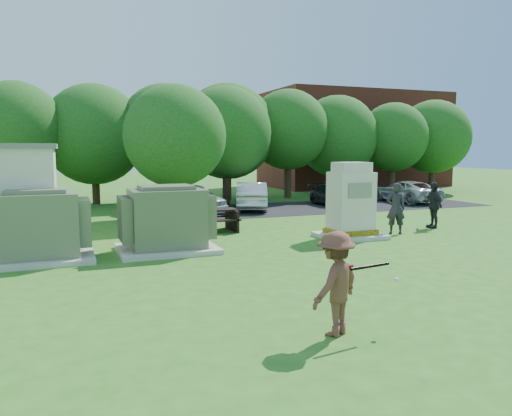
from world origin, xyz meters
name	(u,v)px	position (x,y,z in m)	size (l,w,h in m)	color
ground	(313,277)	(0.00, 0.00, 0.00)	(120.00, 120.00, 0.00)	#2D6619
brick_building	(353,140)	(18.00, 27.00, 4.00)	(15.00, 8.00, 8.00)	maroon
parking_strip	(312,207)	(7.00, 13.50, 0.01)	(20.00, 6.00, 0.01)	#232326
transformer_left	(38,227)	(-6.50, 4.50, 0.97)	(3.00, 2.40, 2.07)	beige
transformer_right	(167,221)	(-2.80, 4.50, 0.97)	(3.00, 2.40, 2.07)	beige
generator_cabinet	(351,205)	(3.84, 4.48, 1.19)	(2.24, 1.83, 2.73)	beige
picnic_table	(210,218)	(-0.50, 7.61, 0.55)	(2.04, 1.53, 0.87)	black
batter	(335,283)	(-1.49, -3.63, 0.90)	(1.17, 0.67, 1.80)	brown
person_by_generator	(396,209)	(5.86, 4.57, 0.97)	(0.71, 0.46, 1.94)	black
person_at_picnic	(206,210)	(-0.65, 7.67, 0.84)	(0.82, 0.64, 1.69)	#C96A92
person_walking_right	(433,205)	(8.21, 5.26, 0.94)	(1.10, 0.46, 1.87)	#232227
car_white	(192,198)	(0.22, 13.56, 0.76)	(1.78, 4.43, 1.51)	silver
car_silver_a	(252,196)	(3.52, 13.76, 0.73)	(1.54, 4.42, 1.45)	silver
car_dark	(336,195)	(8.55, 13.62, 0.60)	(1.69, 4.16, 1.21)	black
car_silver_b	(405,192)	(13.48, 13.85, 0.65)	(2.15, 4.66, 1.29)	#B1B2B6
batting_equipment	(370,269)	(-0.89, -3.75, 1.13)	(1.11, 0.25, 0.37)	black
tree_row	(196,133)	(1.75, 18.50, 4.15)	(41.30, 13.30, 7.30)	#47301E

